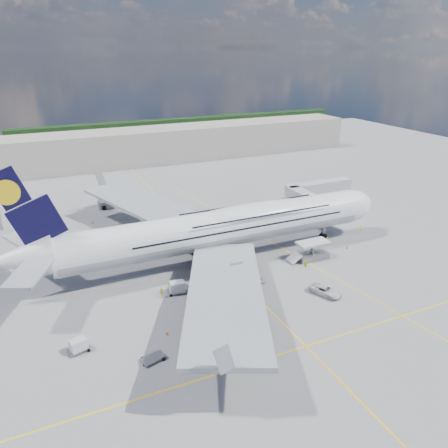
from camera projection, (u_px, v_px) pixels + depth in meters
name	position (u px, v px, depth m)	size (l,w,h in m)	color
ground	(242.00, 282.00, 78.75)	(300.00, 300.00, 0.00)	gray
taxi_line_main	(242.00, 282.00, 78.74)	(0.25, 220.00, 0.01)	yellow
taxi_line_cross	(306.00, 346.00, 61.87)	(120.00, 0.25, 0.01)	yellow
taxi_line_diag	(280.00, 247.00, 92.55)	(0.25, 100.00, 0.01)	yellow
airliner	(221.00, 228.00, 84.71)	(77.26, 79.15, 23.71)	white
jet_bridge	(314.00, 193.00, 105.27)	(18.80, 12.10, 8.50)	#B7B7BC
cargo_loader	(311.00, 253.00, 87.17)	(8.53, 3.20, 3.67)	silver
terminal	(124.00, 148.00, 156.66)	(180.00, 16.00, 12.00)	#B2AD9E
tree_line	(186.00, 126.00, 210.72)	(160.00, 6.00, 8.00)	#193814
dolly_row_a	(203.00, 313.00, 67.88)	(3.38, 2.54, 1.91)	gray
dolly_row_b	(153.00, 358.00, 58.99)	(3.65, 2.57, 0.48)	gray
dolly_row_c	(177.00, 287.00, 74.89)	(3.64, 2.30, 2.16)	gray
dolly_back	(78.00, 345.00, 60.45)	(3.40, 2.44, 1.94)	gray
dolly_nose_far	(257.00, 282.00, 78.39)	(3.03, 2.40, 0.39)	gray
dolly_nose_near	(246.00, 277.00, 79.80)	(3.27, 1.77, 0.48)	gray
baggage_tug	(181.00, 287.00, 75.59)	(2.83, 1.53, 1.70)	white
catering_truck_inner	(172.00, 233.00, 94.61)	(7.12, 2.83, 4.27)	gray
catering_truck_outer	(112.00, 200.00, 115.14)	(7.60, 3.02, 4.56)	gray
service_van	(325.00, 291.00, 74.58)	(2.57, 5.57, 1.55)	silver
crew_nose	(361.00, 229.00, 99.62)	(0.66, 0.43, 1.81)	#EBFF1A
crew_loader	(305.00, 264.00, 83.33)	(0.90, 0.70, 1.86)	#D2EE19
crew_wing	(162.00, 293.00, 73.71)	(1.02, 0.43, 1.75)	#C1DF17
crew_van	(327.00, 241.00, 93.49)	(0.84, 0.55, 1.71)	#E1FF1A
crew_tug	(212.00, 298.00, 72.32)	(1.11, 0.64, 1.72)	#D7FF1A
cone_nose	(347.00, 247.00, 91.86)	(0.50, 0.50, 0.64)	orange
cone_wing_left_inner	(147.00, 231.00, 99.86)	(0.49, 0.49, 0.63)	orange
cone_wing_left_outer	(93.00, 222.00, 105.11)	(0.49, 0.49, 0.62)	orange
cone_wing_right_inner	(184.00, 334.00, 64.17)	(0.39, 0.39, 0.49)	orange
cone_wing_right_outer	(167.00, 333.00, 64.29)	(0.43, 0.43, 0.55)	orange
cone_tail	(26.00, 282.00, 78.29)	(0.44, 0.44, 0.56)	orange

